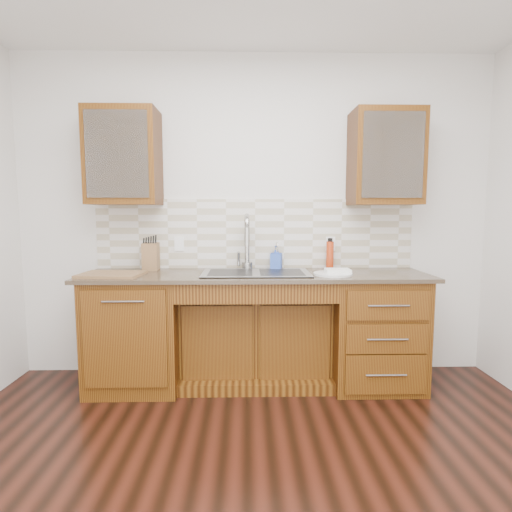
{
  "coord_description": "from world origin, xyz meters",
  "views": [
    {
      "loc": [
        -0.07,
        -1.69,
        1.39
      ],
      "look_at": [
        0.0,
        1.4,
        1.05
      ],
      "focal_mm": 28.0,
      "sensor_mm": 36.0,
      "label": 1
    }
  ],
  "objects_px": {
    "plate": "(333,274)",
    "knife_block": "(151,256)",
    "soap_bottle": "(276,257)",
    "water_bottle": "(330,255)",
    "cutting_board": "(112,274)"
  },
  "relations": [
    {
      "from": "plate",
      "to": "knife_block",
      "type": "height_order",
      "value": "knife_block"
    },
    {
      "from": "soap_bottle",
      "to": "plate",
      "type": "xyz_separation_m",
      "value": [
        0.41,
        -0.33,
        -0.09
      ]
    },
    {
      "from": "water_bottle",
      "to": "cutting_board",
      "type": "bearing_deg",
      "value": -169.15
    },
    {
      "from": "water_bottle",
      "to": "knife_block",
      "type": "relative_size",
      "value": 1.03
    },
    {
      "from": "soap_bottle",
      "to": "cutting_board",
      "type": "relative_size",
      "value": 0.44
    },
    {
      "from": "soap_bottle",
      "to": "cutting_board",
      "type": "height_order",
      "value": "soap_bottle"
    },
    {
      "from": "plate",
      "to": "cutting_board",
      "type": "bearing_deg",
      "value": 179.98
    },
    {
      "from": "cutting_board",
      "to": "plate",
      "type": "bearing_deg",
      "value": -0.02
    },
    {
      "from": "plate",
      "to": "cutting_board",
      "type": "distance_m",
      "value": 1.69
    },
    {
      "from": "knife_block",
      "to": "cutting_board",
      "type": "distance_m",
      "value": 0.41
    },
    {
      "from": "soap_bottle",
      "to": "plate",
      "type": "height_order",
      "value": "soap_bottle"
    },
    {
      "from": "soap_bottle",
      "to": "plate",
      "type": "bearing_deg",
      "value": -24.53
    },
    {
      "from": "water_bottle",
      "to": "plate",
      "type": "xyz_separation_m",
      "value": [
        -0.04,
        -0.33,
        -0.11
      ]
    },
    {
      "from": "knife_block",
      "to": "cutting_board",
      "type": "relative_size",
      "value": 0.49
    },
    {
      "from": "water_bottle",
      "to": "knife_block",
      "type": "distance_m",
      "value": 1.51
    }
  ]
}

